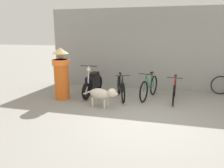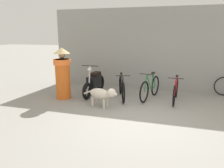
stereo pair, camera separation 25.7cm
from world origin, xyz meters
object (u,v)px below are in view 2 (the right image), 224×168
at_px(bicycle_1, 150,88).
at_px(bicycle_2, 176,91).
at_px(stray_dog, 102,94).
at_px(spare_tire_left, 224,86).
at_px(motorcycle, 94,83).
at_px(bicycle_0, 122,88).
at_px(person_in_robes, 63,73).

bearing_deg(bicycle_1, bicycle_2, 100.03).
bearing_deg(stray_dog, spare_tire_left, 49.23).
xyz_separation_m(bicycle_1, spare_tire_left, (2.42, 1.13, -0.03)).
height_order(bicycle_1, motorcycle, motorcycle).
bearing_deg(spare_tire_left, motorcycle, -164.80).
bearing_deg(bicycle_2, spare_tire_left, 130.09).
distance_m(bicycle_2, motorcycle, 2.77).
bearing_deg(spare_tire_left, stray_dog, -147.20).
bearing_deg(stray_dog, bicycle_2, 46.16).
distance_m(motorcycle, spare_tire_left, 4.54).
relative_size(bicycle_0, bicycle_2, 0.98).
height_order(stray_dog, spare_tire_left, spare_tire_left).
bearing_deg(bicycle_0, spare_tire_left, 92.48).
xyz_separation_m(bicycle_0, motorcycle, (-1.05, 0.16, 0.07)).
bearing_deg(bicycle_0, motorcycle, -118.24).
height_order(motorcycle, stray_dog, motorcycle).
bearing_deg(person_in_robes, bicycle_2, 179.67).
distance_m(stray_dog, person_in_robes, 1.68).
xyz_separation_m(person_in_robes, spare_tire_left, (5.21, 1.89, -0.54)).
bearing_deg(stray_dog, bicycle_1, 61.23).
xyz_separation_m(motorcycle, stray_dog, (0.71, -1.18, -0.02)).
height_order(bicycle_0, bicycle_1, bicycle_1).
xyz_separation_m(bicycle_2, person_in_robes, (-3.60, -0.71, 0.53)).
distance_m(bicycle_0, person_in_robes, 2.02).
distance_m(bicycle_2, spare_tire_left, 2.00).
height_order(person_in_robes, spare_tire_left, person_in_robes).
xyz_separation_m(bicycle_0, bicycle_1, (0.91, 0.22, 0.02)).
relative_size(stray_dog, spare_tire_left, 1.76).
bearing_deg(person_in_robes, motorcycle, -151.01).
height_order(bicycle_0, stray_dog, bicycle_0).
distance_m(bicycle_0, spare_tire_left, 3.60).
distance_m(bicycle_1, person_in_robes, 2.93).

